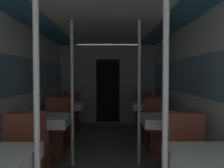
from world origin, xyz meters
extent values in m
cube|color=silver|center=(-1.33, 2.80, 1.08)|extent=(0.05, 8.40, 2.17)
cube|color=#7A9EB7|center=(-1.32, 2.80, 1.34)|extent=(0.03, 7.73, 0.58)
cube|color=silver|center=(1.33, 2.80, 1.08)|extent=(0.05, 8.40, 2.17)
cube|color=#7A9EB7|center=(1.32, 2.80, 1.34)|extent=(0.03, 7.73, 0.58)
cube|color=white|center=(0.00, 2.80, 2.22)|extent=(2.66, 8.40, 0.04)
cube|color=teal|center=(-1.09, 2.80, 2.18)|extent=(0.48, 8.07, 0.03)
cube|color=teal|center=(1.09, 2.80, 2.18)|extent=(0.48, 8.07, 0.03)
cube|color=gray|center=(0.00, 5.84, 1.08)|extent=(2.61, 0.08, 2.17)
cube|color=black|center=(0.00, 5.80, 0.91)|extent=(0.64, 0.01, 1.74)
cube|color=brown|center=(-0.90, 1.44, 0.42)|extent=(0.40, 0.40, 0.05)
cube|color=brown|center=(-0.90, 1.62, 0.69)|extent=(0.40, 0.04, 0.49)
cylinder|color=silver|center=(-0.50, 0.85, 1.08)|extent=(0.05, 0.05, 2.17)
cylinder|color=#4C4C51|center=(-0.90, 2.63, 0.01)|extent=(0.37, 0.37, 0.01)
cylinder|color=#B7B7BC|center=(-0.90, 2.63, 0.37)|extent=(0.08, 0.08, 0.71)
cube|color=#B2B2B7|center=(-0.90, 2.63, 0.73)|extent=(0.67, 0.67, 0.02)
cube|color=white|center=(-0.90, 2.63, 0.68)|extent=(0.71, 0.71, 0.13)
cube|color=brown|center=(-0.90, 2.03, 0.20)|extent=(0.34, 0.34, 0.40)
cube|color=brown|center=(-0.90, 2.03, 0.42)|extent=(0.40, 0.40, 0.05)
cube|color=brown|center=(-0.90, 1.85, 0.69)|extent=(0.40, 0.04, 0.49)
cube|color=brown|center=(-0.90, 3.22, 0.20)|extent=(0.34, 0.34, 0.40)
cube|color=brown|center=(-0.90, 3.22, 0.42)|extent=(0.40, 0.40, 0.05)
cube|color=brown|center=(-0.90, 3.40, 0.69)|extent=(0.40, 0.04, 0.49)
cylinder|color=silver|center=(-0.50, 2.63, 1.08)|extent=(0.05, 0.05, 2.17)
cylinder|color=#4C4C51|center=(-0.90, 4.41, 0.01)|extent=(0.37, 0.37, 0.01)
cylinder|color=#B7B7BC|center=(-0.90, 4.41, 0.37)|extent=(0.08, 0.08, 0.71)
cube|color=#B2B2B7|center=(-0.90, 4.41, 0.73)|extent=(0.67, 0.67, 0.02)
cube|color=white|center=(-0.90, 4.41, 0.68)|extent=(0.71, 0.71, 0.13)
cube|color=brown|center=(-0.90, 3.81, 0.20)|extent=(0.34, 0.34, 0.40)
cube|color=brown|center=(-0.90, 3.81, 0.42)|extent=(0.40, 0.40, 0.05)
cube|color=brown|center=(-0.90, 3.63, 0.69)|extent=(0.40, 0.04, 0.49)
cube|color=brown|center=(-0.90, 5.00, 0.20)|extent=(0.34, 0.34, 0.40)
cube|color=brown|center=(-0.90, 5.00, 0.42)|extent=(0.40, 0.40, 0.05)
cube|color=brown|center=(-0.90, 5.18, 0.69)|extent=(0.40, 0.04, 0.49)
cube|color=#B2B2B7|center=(0.90, 0.85, 0.73)|extent=(0.67, 0.67, 0.02)
cube|color=white|center=(0.90, 0.85, 0.68)|extent=(0.71, 0.71, 0.13)
cube|color=brown|center=(0.90, 1.44, 0.42)|extent=(0.40, 0.40, 0.05)
cube|color=brown|center=(0.90, 1.62, 0.69)|extent=(0.40, 0.04, 0.49)
cylinder|color=silver|center=(0.50, 0.85, 1.08)|extent=(0.05, 0.05, 2.17)
cylinder|color=#4C4C51|center=(0.90, 2.63, 0.01)|extent=(0.37, 0.37, 0.01)
cylinder|color=#B7B7BC|center=(0.90, 2.63, 0.37)|extent=(0.08, 0.08, 0.71)
cube|color=#B2B2B7|center=(0.90, 2.63, 0.73)|extent=(0.67, 0.67, 0.02)
cube|color=white|center=(0.90, 2.63, 0.68)|extent=(0.71, 0.71, 0.13)
cube|color=brown|center=(0.90, 2.03, 0.20)|extent=(0.34, 0.34, 0.40)
cube|color=brown|center=(0.90, 2.03, 0.42)|extent=(0.40, 0.40, 0.05)
cube|color=brown|center=(0.90, 1.85, 0.69)|extent=(0.40, 0.04, 0.49)
cube|color=brown|center=(0.90, 3.22, 0.20)|extent=(0.34, 0.34, 0.40)
cube|color=brown|center=(0.90, 3.22, 0.42)|extent=(0.40, 0.40, 0.05)
cube|color=brown|center=(0.90, 3.40, 0.69)|extent=(0.40, 0.04, 0.49)
cylinder|color=silver|center=(0.50, 2.63, 1.08)|extent=(0.05, 0.05, 2.17)
cylinder|color=#4C4C51|center=(0.90, 4.41, 0.01)|extent=(0.37, 0.37, 0.01)
cylinder|color=#B7B7BC|center=(0.90, 4.41, 0.37)|extent=(0.08, 0.08, 0.71)
cube|color=#B2B2B7|center=(0.90, 4.41, 0.73)|extent=(0.67, 0.67, 0.02)
cube|color=white|center=(0.90, 4.41, 0.68)|extent=(0.71, 0.71, 0.13)
cube|color=brown|center=(0.90, 3.81, 0.20)|extent=(0.34, 0.34, 0.40)
cube|color=brown|center=(0.90, 3.81, 0.42)|extent=(0.40, 0.40, 0.05)
cube|color=brown|center=(0.90, 3.63, 0.69)|extent=(0.40, 0.04, 0.49)
cube|color=brown|center=(0.90, 5.00, 0.20)|extent=(0.34, 0.34, 0.40)
cube|color=brown|center=(0.90, 5.00, 0.42)|extent=(0.40, 0.40, 0.05)
cube|color=brown|center=(0.90, 5.18, 0.69)|extent=(0.40, 0.04, 0.49)
camera|label=1|loc=(0.07, -1.08, 1.37)|focal=40.00mm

